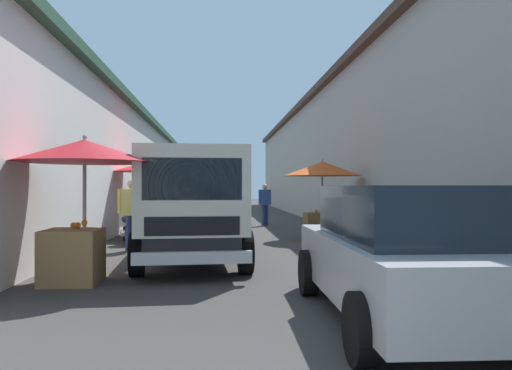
{
  "coord_description": "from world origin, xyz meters",
  "views": [
    {
      "loc": [
        -1.07,
        0.5,
        1.44
      ],
      "look_at": [
        12.83,
        -0.56,
        1.49
      ],
      "focal_mm": 35.16,
      "sensor_mm": 36.0,
      "label": 1
    }
  ],
  "objects": [
    {
      "name": "ground",
      "position": [
        13.5,
        0.0,
        0.0
      ],
      "size": [
        90.0,
        90.0,
        0.0
      ],
      "primitive_type": "plane",
      "color": "#3D3A38"
    },
    {
      "name": "building_left_whitewash",
      "position": [
        15.75,
        6.96,
        2.21
      ],
      "size": [
        49.8,
        7.5,
        4.4
      ],
      "color": "silver",
      "rests_on": "ground"
    },
    {
      "name": "building_right_concrete",
      "position": [
        15.75,
        -6.96,
        2.7
      ],
      "size": [
        49.8,
        7.5,
        5.39
      ],
      "color": "#A39E93",
      "rests_on": "ground"
    },
    {
      "name": "fruit_stall_near_left",
      "position": [
        6.6,
        2.54,
        1.56
      ],
      "size": [
        2.11,
        2.11,
        2.22
      ],
      "color": "#9E9EA3",
      "rests_on": "ground"
    },
    {
      "name": "fruit_stall_far_left",
      "position": [
        12.55,
        -2.35,
        1.65
      ],
      "size": [
        2.14,
        2.14,
        2.22
      ],
      "color": "#9E9EA3",
      "rests_on": "ground"
    },
    {
      "name": "fruit_stall_mid_lane",
      "position": [
        14.08,
        2.32,
        1.79
      ],
      "size": [
        2.7,
        2.7,
        2.31
      ],
      "color": "#9E9EA3",
      "rests_on": "ground"
    },
    {
      "name": "hatchback_car",
      "position": [
        4.14,
        -1.54,
        0.74
      ],
      "size": [
        3.94,
        1.98,
        1.45
      ],
      "color": "#ADAFB5",
      "rests_on": "ground"
    },
    {
      "name": "delivery_truck",
      "position": [
        7.8,
        0.96,
        1.04
      ],
      "size": [
        5.01,
        2.19,
        2.08
      ],
      "color": "black",
      "rests_on": "ground"
    },
    {
      "name": "vendor_by_crates",
      "position": [
        17.42,
        -1.24,
        0.89
      ],
      "size": [
        0.44,
        0.5,
        1.55
      ],
      "color": "navy",
      "rests_on": "ground"
    },
    {
      "name": "vendor_in_shade",
      "position": [
        10.37,
        2.42,
        0.93
      ],
      "size": [
        0.22,
        0.64,
        1.61
      ],
      "color": "navy",
      "rests_on": "ground"
    },
    {
      "name": "parked_scooter",
      "position": [
        11.87,
        2.83,
        0.45
      ],
      "size": [
        1.67,
        0.57,
        1.14
      ],
      "color": "black",
      "rests_on": "ground"
    }
  ]
}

